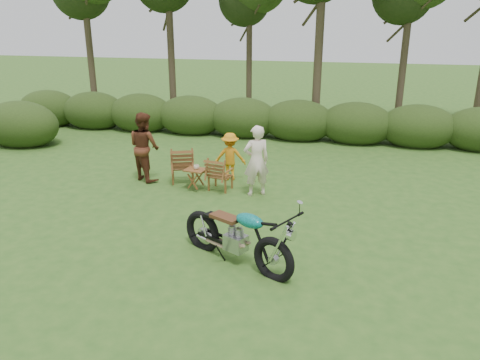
% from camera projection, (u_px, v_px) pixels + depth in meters
% --- Properties ---
extents(ground, '(80.00, 80.00, 0.00)m').
position_uv_depth(ground, '(238.00, 257.00, 8.43)').
color(ground, '#2B511B').
rests_on(ground, ground).
extents(tree_line, '(22.52, 11.62, 8.14)m').
position_uv_depth(tree_line, '(319.00, 26.00, 16.01)').
color(tree_line, '#3D3021').
rests_on(tree_line, ground).
extents(motorcycle, '(2.46, 1.84, 1.32)m').
position_uv_depth(motorcycle, '(236.00, 261.00, 8.29)').
color(motorcycle, '#0EB9B1').
rests_on(motorcycle, ground).
extents(lawn_chair_right, '(0.68, 0.68, 0.85)m').
position_uv_depth(lawn_chair_right, '(221.00, 190.00, 11.76)').
color(lawn_chair_right, brown).
rests_on(lawn_chair_right, ground).
extents(lawn_chair_left, '(0.85, 0.85, 0.96)m').
position_uv_depth(lawn_chair_left, '(183.00, 182.00, 12.32)').
color(lawn_chair_left, brown).
rests_on(lawn_chair_left, ground).
extents(side_table, '(0.59, 0.52, 0.54)m').
position_uv_depth(side_table, '(196.00, 179.00, 11.67)').
color(side_table, '#5C2B17').
rests_on(side_table, ground).
extents(cup, '(0.15, 0.15, 0.11)m').
position_uv_depth(cup, '(196.00, 167.00, 11.56)').
color(cup, beige).
rests_on(cup, side_table).
extents(adult_a, '(0.75, 0.66, 1.73)m').
position_uv_depth(adult_a, '(256.00, 195.00, 11.42)').
color(adult_a, '#F6DDCB').
rests_on(adult_a, ground).
extents(adult_b, '(1.11, 1.04, 1.81)m').
position_uv_depth(adult_b, '(147.00, 179.00, 12.51)').
color(adult_b, '#542818').
rests_on(adult_b, ground).
extents(child, '(0.89, 0.60, 1.27)m').
position_uv_depth(child, '(230.00, 179.00, 12.51)').
color(child, orange).
rests_on(child, ground).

